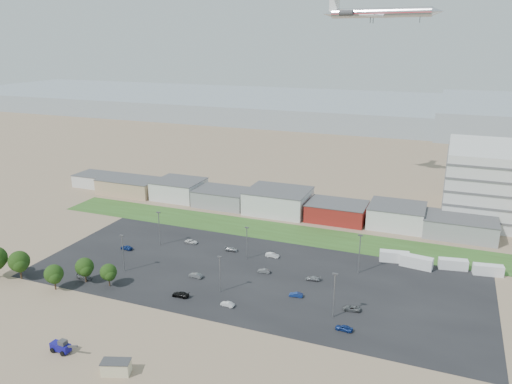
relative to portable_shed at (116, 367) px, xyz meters
The scene contains 35 objects.
ground 28.37m from the portable_shed, 82.17° to the left, with size 700.00×700.00×0.00m, color #7F6751.
parking_lot 48.90m from the portable_shed, 79.56° to the left, with size 120.00×50.00×0.01m, color black.
grass_strip 80.17m from the portable_shed, 87.24° to the left, with size 160.00×16.00×0.02m, color #32521E.
hills_backdrop 345.87m from the portable_shed, 82.71° to the left, with size 700.00×200.00×9.00m, color gray, non-canonical shape.
building_row 99.97m from the portable_shed, 97.56° to the left, with size 170.00×20.00×8.00m, color silver, non-canonical shape.
portable_shed is the anchor object (origin of this frame).
telehandler 14.81m from the portable_shed, behind, with size 6.82×2.27×2.84m, color navy, non-canonical shape.
box_trailer_a 82.39m from the portable_shed, 58.76° to the left, with size 8.12×2.54×3.04m, color silver, non-canonical shape.
box_trailer_b 84.38m from the portable_shed, 54.61° to the left, with size 8.68×2.71×3.25m, color silver, non-canonical shape.
box_trailer_c 92.23m from the portable_shed, 50.76° to the left, with size 7.64×2.39×2.87m, color silver, non-canonical shape.
box_trailer_d 97.75m from the portable_shed, 46.63° to the left, with size 7.65×2.39×2.87m, color silver, non-canonical shape.
tree_left 53.01m from the portable_shed, 153.92° to the left, with size 5.84×5.84×8.77m, color black, non-canonical shape.
tree_mid 41.19m from the portable_shed, 147.82° to the left, with size 5.06×5.06×7.59m, color black, non-canonical shape.
tree_right 41.37m from the portable_shed, 137.33° to the left, with size 5.07×5.07×7.61m, color black, non-canonical shape.
tree_near 36.86m from the portable_shed, 129.29° to the left, with size 4.57×4.57×6.85m, color black, non-canonical shape.
lightpole_front_l 44.83m from the portable_shed, 123.87° to the left, with size 1.24×0.52×10.51m, color slate, non-canonical shape.
lightpole_front_m 36.70m from the portable_shed, 83.05° to the left, with size 1.13×0.47×9.58m, color slate, non-canonical shape.
lightpole_front_r 48.50m from the portable_shed, 46.19° to the left, with size 1.28×0.54×10.92m, color slate, non-canonical shape.
lightpole_back_l 61.96m from the portable_shed, 114.47° to the left, with size 1.25×0.52×10.67m, color slate, non-canonical shape.
lightpole_back_m 57.07m from the portable_shed, 86.92° to the left, with size 1.13×0.47×9.62m, color slate, non-canonical shape.
lightpole_back_r 68.97m from the portable_shed, 59.81° to the left, with size 1.30×0.54×11.01m, color slate, non-canonical shape.
airliner 154.82m from the portable_shed, 79.86° to the left, with size 45.67×31.14×13.49m, color silver, non-canonical shape.
parked_car_0 53.81m from the portable_shed, 46.84° to the left, with size 1.89×4.09×1.14m, color #595B5E.
parked_car_1 46.65m from the portable_shed, 60.71° to the left, with size 1.19×3.40×1.12m, color navy.
parked_car_2 47.78m from the portable_shed, 39.38° to the left, with size 1.52×3.78×1.29m, color navy.
parked_car_3 30.41m from the portable_shed, 96.64° to the left, with size 1.77×4.36×1.27m, color black.
parked_car_4 41.12m from the portable_shed, 96.95° to the left, with size 1.33×3.80×1.25m, color #595B5E.
parked_car_5 59.44m from the portable_shed, 123.78° to the left, with size 1.55×3.85×1.31m, color navy.
parked_car_6 60.11m from the portable_shed, 93.11° to the left, with size 1.59×3.90×1.13m, color #A5A5AA.
parked_car_7 51.24m from the portable_shed, 77.74° to the left, with size 1.18×3.39×1.12m, color #595B5E.
parked_car_9 63.21m from the portable_shed, 105.84° to the left, with size 1.81×3.92×1.09m, color silver.
parked_car_10 43.31m from the portable_shed, 137.58° to the left, with size 1.80×4.43×1.29m, color #595B5E.
parked_car_11 61.18m from the portable_shed, 81.02° to the left, with size 1.38×3.97×1.31m, color silver.
parked_car_12 56.17m from the portable_shed, 64.36° to the left, with size 1.56×3.83×1.11m, color #A5A5AA.
parked_car_13 31.69m from the portable_shed, 73.34° to the left, with size 1.20×3.43×1.13m, color silver.
Camera 1 is at (50.14, -92.75, 60.61)m, focal length 35.00 mm.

